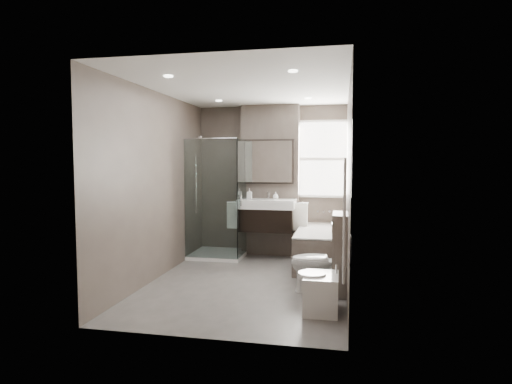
% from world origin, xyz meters
% --- Properties ---
extents(room, '(2.70, 3.90, 2.70)m').
position_xyz_m(room, '(0.00, 0.00, 1.30)').
color(room, '#5A5653').
rests_on(room, ground).
extents(vanity_pier, '(1.00, 0.25, 2.60)m').
position_xyz_m(vanity_pier, '(0.00, 1.77, 1.30)').
color(vanity_pier, '#4F453E').
rests_on(vanity_pier, ground).
extents(vanity, '(0.95, 0.47, 0.66)m').
position_xyz_m(vanity, '(0.00, 1.43, 0.74)').
color(vanity, black).
rests_on(vanity, vanity_pier).
extents(mirror_cabinet, '(0.86, 0.08, 0.76)m').
position_xyz_m(mirror_cabinet, '(0.00, 1.61, 1.63)').
color(mirror_cabinet, black).
rests_on(mirror_cabinet, vanity_pier).
extents(towel_left, '(0.24, 0.06, 0.44)m').
position_xyz_m(towel_left, '(-0.56, 1.40, 0.72)').
color(towel_left, white).
rests_on(towel_left, vanity_pier).
extents(towel_right, '(0.24, 0.06, 0.44)m').
position_xyz_m(towel_right, '(0.56, 1.40, 0.72)').
color(towel_right, white).
rests_on(towel_right, vanity_pier).
extents(shower_enclosure, '(0.90, 0.90, 2.00)m').
position_xyz_m(shower_enclosure, '(-0.75, 1.35, 0.49)').
color(shower_enclosure, white).
rests_on(shower_enclosure, ground).
extents(bathtub, '(0.75, 1.60, 0.57)m').
position_xyz_m(bathtub, '(0.92, 1.10, 0.32)').
color(bathtub, '#4F453E').
rests_on(bathtub, ground).
extents(window, '(0.98, 0.06, 1.33)m').
position_xyz_m(window, '(0.90, 1.88, 1.68)').
color(window, white).
rests_on(window, room).
extents(toilet, '(0.77, 0.50, 0.74)m').
position_xyz_m(toilet, '(0.97, -0.23, 0.37)').
color(toilet, white).
rests_on(toilet, ground).
extents(cistern_box, '(0.19, 0.55, 1.00)m').
position_xyz_m(cistern_box, '(1.21, -0.25, 0.50)').
color(cistern_box, '#4F453E').
rests_on(cistern_box, ground).
extents(bidet, '(0.44, 0.51, 0.53)m').
position_xyz_m(bidet, '(1.01, -0.96, 0.22)').
color(bidet, white).
rests_on(bidet, ground).
extents(towel_radiator, '(0.03, 0.49, 1.10)m').
position_xyz_m(towel_radiator, '(1.25, -1.60, 1.12)').
color(towel_radiator, silver).
rests_on(towel_radiator, room).
extents(soap_bottle_a, '(0.08, 0.08, 0.17)m').
position_xyz_m(soap_bottle_a, '(-0.31, 1.49, 1.09)').
color(soap_bottle_a, white).
rests_on(soap_bottle_a, vanity).
extents(soap_bottle_b, '(0.10, 0.10, 0.12)m').
position_xyz_m(soap_bottle_b, '(0.14, 1.50, 1.06)').
color(soap_bottle_b, white).
rests_on(soap_bottle_b, vanity).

